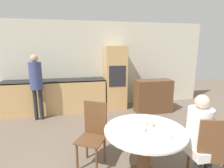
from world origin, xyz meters
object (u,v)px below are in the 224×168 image
(dining_table, at_px, (144,146))
(person_seated, at_px, (200,134))
(bowl_near, at_px, (141,129))
(bowl_centre, at_px, (167,136))
(person_standing, at_px, (36,80))
(chair_far_left, at_px, (93,131))
(cup, at_px, (150,124))
(chair_near_right, at_px, (210,151))
(sideboard, at_px, (153,96))
(oven_unit, at_px, (115,78))

(dining_table, bearing_deg, person_seated, -20.16)
(bowl_near, distance_m, bowl_centre, 0.34)
(dining_table, xyz_separation_m, person_standing, (-1.86, 2.52, 0.53))
(chair_far_left, relative_size, bowl_near, 7.96)
(dining_table, bearing_deg, cup, 27.47)
(chair_near_right, xyz_separation_m, bowl_centre, (-0.56, 0.09, 0.22))
(sideboard, height_order, cup, sideboard)
(cup, height_order, bowl_centre, cup)
(dining_table, distance_m, person_standing, 3.18)
(dining_table, bearing_deg, person_standing, 126.50)
(person_seated, distance_m, bowl_near, 0.76)
(chair_near_right, bearing_deg, bowl_centre, 9.09)
(sideboard, distance_m, dining_table, 2.74)
(chair_far_left, bearing_deg, chair_near_right, -0.82)
(oven_unit, bearing_deg, bowl_centre, -91.51)
(sideboard, bearing_deg, cup, -115.78)
(oven_unit, xyz_separation_m, person_standing, (-2.13, -0.50, 0.11))
(dining_table, relative_size, bowl_near, 8.75)
(dining_table, xyz_separation_m, person_seated, (0.66, -0.24, 0.23))
(oven_unit, distance_m, person_standing, 2.19)
(oven_unit, relative_size, dining_table, 1.69)
(bowl_near, bearing_deg, sideboard, 61.89)
(chair_far_left, relative_size, person_standing, 0.60)
(oven_unit, distance_m, sideboard, 1.23)
(oven_unit, distance_m, cup, 2.97)
(person_standing, bearing_deg, chair_far_left, -59.06)
(cup, bearing_deg, sideboard, 64.22)
(person_standing, bearing_deg, sideboard, -1.51)
(chair_near_right, bearing_deg, oven_unit, -63.59)
(person_seated, height_order, cup, person_seated)
(cup, distance_m, bowl_centre, 0.32)
(sideboard, distance_m, bowl_near, 2.82)
(dining_table, relative_size, bowl_centre, 8.32)
(sideboard, height_order, chair_near_right, chair_near_right)
(person_seated, bearing_deg, bowl_centre, -177.90)
(cup, bearing_deg, chair_far_left, 149.22)
(chair_far_left, bearing_deg, person_seated, 1.05)
(chair_far_left, relative_size, person_seated, 0.80)
(chair_far_left, bearing_deg, person_standing, 151.43)
(dining_table, distance_m, chair_near_right, 0.82)
(person_seated, distance_m, bowl_centre, 0.48)
(oven_unit, height_order, person_standing, oven_unit)
(chair_far_left, xyz_separation_m, bowl_near, (0.58, -0.53, 0.23))
(oven_unit, relative_size, sideboard, 1.83)
(oven_unit, relative_size, person_standing, 1.12)
(chair_near_right, bearing_deg, sideboard, -81.93)
(bowl_near, bearing_deg, chair_near_right, -21.50)
(chair_near_right, bearing_deg, bowl_near, -3.08)
(cup, bearing_deg, oven_unit, 86.68)
(sideboard, distance_m, chair_near_right, 2.83)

